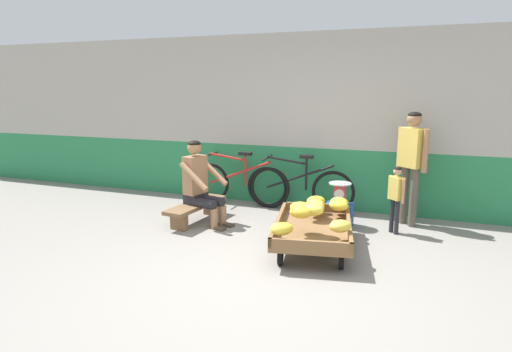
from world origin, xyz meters
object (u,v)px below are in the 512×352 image
(customer_child, at_px, (396,193))
(shopping_bag, at_px, (326,227))
(vendor_seated, at_px, (200,183))
(bicycle_near_left, at_px, (239,183))
(plastic_crate, at_px, (339,215))
(weighing_scale, at_px, (340,193))
(low_bench, at_px, (196,208))
(banana_cart, at_px, (313,229))
(customer_adult, at_px, (412,156))
(bicycle_far_left, at_px, (299,188))

(customer_child, distance_m, shopping_bag, 0.99)
(vendor_seated, xyz_separation_m, customer_child, (2.52, 0.49, -0.03))
(bicycle_near_left, bearing_deg, plastic_crate, -17.04)
(weighing_scale, distance_m, shopping_bag, 0.59)
(low_bench, height_order, customer_child, customer_child)
(low_bench, distance_m, bicycle_near_left, 1.08)
(banana_cart, height_order, low_bench, banana_cart)
(customer_adult, height_order, shopping_bag, customer_adult)
(bicycle_near_left, height_order, shopping_bag, bicycle_near_left)
(plastic_crate, distance_m, weighing_scale, 0.30)
(vendor_seated, bearing_deg, plastic_crate, 17.14)
(banana_cart, bearing_deg, vendor_seated, 165.63)
(customer_adult, bearing_deg, bicycle_near_left, 176.66)
(banana_cart, bearing_deg, shopping_bag, 83.78)
(vendor_seated, distance_m, weighing_scale, 1.89)
(customer_adult, bearing_deg, plastic_crate, -157.25)
(low_bench, distance_m, vendor_seated, 0.38)
(low_bench, xyz_separation_m, customer_adult, (2.75, 0.90, 0.75))
(bicycle_near_left, distance_m, customer_adult, 2.61)
(low_bench, distance_m, weighing_scale, 1.98)
(bicycle_far_left, bearing_deg, vendor_seated, -135.16)
(plastic_crate, distance_m, customer_adult, 1.24)
(banana_cart, height_order, shopping_bag, banana_cart)
(bicycle_near_left, relative_size, shopping_bag, 6.92)
(customer_adult, bearing_deg, bicycle_far_left, 173.68)
(customer_adult, bearing_deg, weighing_scale, -157.19)
(bicycle_far_left, xyz_separation_m, customer_child, (1.42, -0.60, 0.18))
(customer_child, bearing_deg, bicycle_far_left, 156.92)
(low_bench, height_order, bicycle_near_left, bicycle_near_left)
(customer_child, bearing_deg, customer_adult, 70.54)
(plastic_crate, bearing_deg, shopping_bag, -99.08)
(plastic_crate, distance_m, bicycle_near_left, 1.76)
(bicycle_near_left, height_order, customer_child, customer_child)
(customer_adult, relative_size, customer_child, 1.77)
(plastic_crate, relative_size, bicycle_near_left, 0.22)
(banana_cart, bearing_deg, bicycle_far_left, 110.53)
(vendor_seated, xyz_separation_m, bicycle_far_left, (1.10, 1.09, -0.21))
(plastic_crate, bearing_deg, customer_adult, 22.75)
(low_bench, xyz_separation_m, plastic_crate, (1.89, 0.53, -0.05))
(bicycle_far_left, relative_size, shopping_bag, 6.92)
(vendor_seated, xyz_separation_m, customer_adult, (2.67, 0.92, 0.38))
(plastic_crate, bearing_deg, customer_child, -5.28)
(plastic_crate, relative_size, shopping_bag, 1.50)
(banana_cart, xyz_separation_m, weighing_scale, (0.13, 0.98, 0.21))
(low_bench, relative_size, bicycle_near_left, 0.68)
(low_bench, xyz_separation_m, bicycle_far_left, (1.19, 1.07, 0.15))
(bicycle_near_left, bearing_deg, shopping_bag, -31.95)
(banana_cart, distance_m, weighing_scale, 1.01)
(low_bench, distance_m, shopping_bag, 1.81)
(low_bench, height_order, shopping_bag, low_bench)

